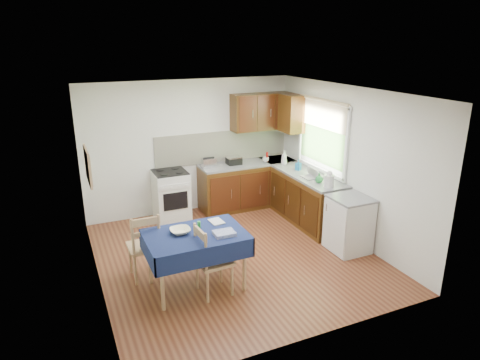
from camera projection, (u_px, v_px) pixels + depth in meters
name	position (u px, v px, depth m)	size (l,w,h in m)	color
floor	(235.00, 255.00, 6.61)	(4.20, 4.20, 0.00)	#532616
ceiling	(234.00, 92.00, 5.83)	(4.00, 4.20, 0.02)	white
wall_back	(191.00, 147.00, 8.04)	(4.00, 0.02, 2.50)	silver
wall_front	(316.00, 237.00, 4.40)	(4.00, 0.02, 2.50)	silver
wall_left	(91.00, 199.00, 5.45)	(0.02, 4.20, 2.50)	silver
wall_right	(347.00, 163.00, 6.99)	(0.02, 4.20, 2.50)	silver
base_cabinets	(274.00, 192.00, 8.09)	(1.90, 2.30, 0.86)	#361B09
worktop_back	(248.00, 164.00, 8.30)	(1.90, 0.60, 0.04)	slate
worktop_right	(308.00, 176.00, 7.56)	(0.60, 1.70, 0.04)	slate
worktop_corner	(277.00, 160.00, 8.55)	(0.60, 0.60, 0.04)	slate
splashback	(223.00, 146.00, 8.29)	(2.70, 0.02, 0.60)	white
upper_cabinets	(270.00, 112.00, 8.18)	(1.20, 0.85, 0.70)	#361B09
stove	(171.00, 195.00, 7.84)	(0.60, 0.61, 0.92)	silver
window	(322.00, 131.00, 7.46)	(0.04, 1.48, 1.26)	#335523
fridge	(349.00, 224.00, 6.66)	(0.58, 0.60, 0.89)	silver
corkboard	(88.00, 166.00, 5.61)	(0.04, 0.62, 0.47)	tan
dining_table	(196.00, 241.00, 5.58)	(1.29, 0.88, 0.78)	#101443
chair_far	(145.00, 244.00, 5.84)	(0.44, 0.44, 0.98)	tan
chair_near	(211.00, 258.00, 5.48)	(0.45, 0.45, 0.96)	tan
toaster	(209.00, 163.00, 7.96)	(0.26, 0.16, 0.20)	silver
sandwich_press	(234.00, 160.00, 8.17)	(0.27, 0.23, 0.15)	black
sauce_bottle	(267.00, 157.00, 8.32)	(0.04, 0.04, 0.19)	#B1150E
yellow_packet	(232.00, 160.00, 8.22)	(0.11, 0.07, 0.14)	yellow
dish_rack	(313.00, 176.00, 7.41)	(0.37, 0.28, 0.18)	gray
kettle	(329.00, 180.00, 6.90)	(0.16, 0.16, 0.27)	silver
cup	(266.00, 159.00, 8.34)	(0.13, 0.13, 0.10)	silver
soap_bottle_a	(284.00, 158.00, 8.10)	(0.11, 0.11, 0.28)	silver
soap_bottle_b	(298.00, 165.00, 7.80)	(0.09, 0.09, 0.20)	#1E70AF
soap_bottle_c	(319.00, 178.00, 7.12)	(0.13, 0.13, 0.17)	#227D37
plate_bowl	(180.00, 231.00, 5.55)	(0.26, 0.26, 0.06)	#F5EFC8
book	(211.00, 223.00, 5.85)	(0.17, 0.23, 0.02)	white
spice_jar	(199.00, 225.00, 5.70)	(0.05, 0.05, 0.09)	#258A30
tea_towel	(224.00, 233.00, 5.50)	(0.27, 0.21, 0.05)	navy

